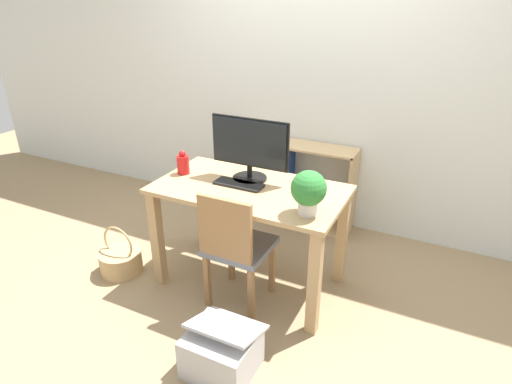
{
  "coord_description": "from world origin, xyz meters",
  "views": [
    {
      "loc": [
        1.18,
        -2.3,
        1.93
      ],
      "look_at": [
        0.0,
        0.1,
        0.68
      ],
      "focal_mm": 30.0,
      "sensor_mm": 36.0,
      "label": 1
    }
  ],
  "objects": [
    {
      "name": "ground_plane",
      "position": [
        0.0,
        0.0,
        0.0
      ],
      "size": [
        10.0,
        10.0,
        0.0
      ],
      "primitive_type": "plane",
      "color": "#997F5B"
    },
    {
      "name": "wall_back",
      "position": [
        0.0,
        1.16,
        1.3
      ],
      "size": [
        8.0,
        0.05,
        2.6
      ],
      "color": "silver",
      "rests_on": "ground_plane"
    },
    {
      "name": "desk",
      "position": [
        0.0,
        0.0,
        0.61
      ],
      "size": [
        1.27,
        0.7,
        0.75
      ],
      "color": "tan",
      "rests_on": "ground_plane"
    },
    {
      "name": "monitor",
      "position": [
        -0.06,
        0.13,
        0.99
      ],
      "size": [
        0.56,
        0.24,
        0.43
      ],
      "color": "black",
      "rests_on": "desk"
    },
    {
      "name": "keyboard",
      "position": [
        -0.08,
        -0.0,
        0.76
      ],
      "size": [
        0.34,
        0.12,
        0.02
      ],
      "color": "black",
      "rests_on": "desk"
    },
    {
      "name": "vase",
      "position": [
        -0.53,
        0.01,
        0.83
      ],
      "size": [
        0.09,
        0.09,
        0.17
      ],
      "color": "red",
      "rests_on": "desk"
    },
    {
      "name": "potted_plant",
      "position": [
        0.47,
        -0.18,
        0.9
      ],
      "size": [
        0.21,
        0.21,
        0.27
      ],
      "color": "silver",
      "rests_on": "desk"
    },
    {
      "name": "chair",
      "position": [
        0.03,
        -0.27,
        0.46
      ],
      "size": [
        0.4,
        0.4,
        0.84
      ],
      "rotation": [
        0.0,
        0.0,
        -0.09
      ],
      "color": "slate",
      "rests_on": "ground_plane"
    },
    {
      "name": "bookshelf",
      "position": [
        -0.18,
        0.98,
        0.38
      ],
      "size": [
        0.99,
        0.28,
        0.75
      ],
      "color": "tan",
      "rests_on": "ground_plane"
    },
    {
      "name": "basket",
      "position": [
        -0.93,
        -0.33,
        0.1
      ],
      "size": [
        0.31,
        0.31,
        0.38
      ],
      "color": "tan",
      "rests_on": "ground_plane"
    },
    {
      "name": "storage_box",
      "position": [
        0.23,
        -0.8,
        0.13
      ],
      "size": [
        0.38,
        0.39,
        0.32
      ],
      "color": "#B2B2B7",
      "rests_on": "ground_plane"
    }
  ]
}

